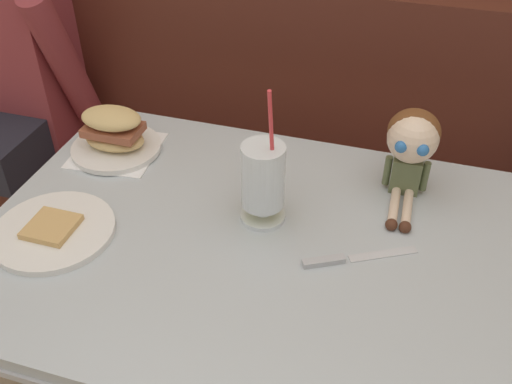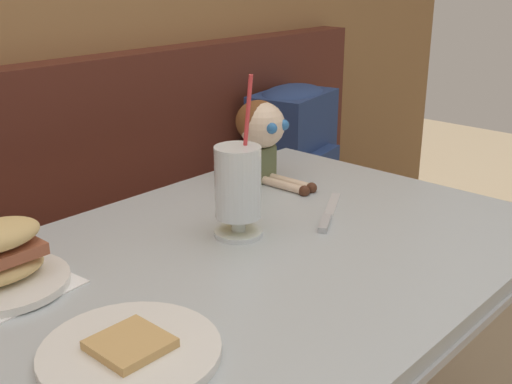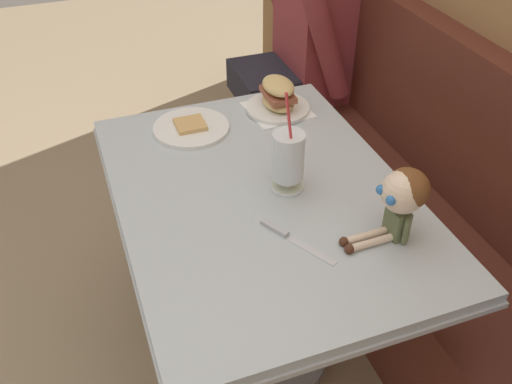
% 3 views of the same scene
% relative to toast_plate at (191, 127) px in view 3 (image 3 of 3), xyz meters
% --- Properties ---
extents(ground_plane, '(8.00, 8.00, 0.00)m').
position_rel_toast_plate_xyz_m(ground_plane, '(0.39, -0.08, -0.75)').
color(ground_plane, '#998466').
extents(booth_bench, '(2.60, 0.48, 1.00)m').
position_rel_toast_plate_xyz_m(booth_bench, '(0.39, 0.73, -0.42)').
color(booth_bench, '#512319').
rests_on(booth_bench, ground).
extents(diner_table, '(1.11, 0.81, 0.74)m').
position_rel_toast_plate_xyz_m(diner_table, '(0.39, 0.10, -0.21)').
color(diner_table, '#B2BCC1').
rests_on(diner_table, ground).
extents(toast_plate, '(0.25, 0.25, 0.03)m').
position_rel_toast_plate_xyz_m(toast_plate, '(0.00, 0.00, 0.00)').
color(toast_plate, white).
rests_on(toast_plate, diner_table).
extents(milkshake_glass, '(0.10, 0.10, 0.32)m').
position_rel_toast_plate_xyz_m(milkshake_glass, '(0.40, 0.18, 0.09)').
color(milkshake_glass, silver).
rests_on(milkshake_glass, diner_table).
extents(sandwich_plate, '(0.22, 0.22, 0.12)m').
position_rel_toast_plate_xyz_m(sandwich_plate, '(-0.02, 0.31, 0.04)').
color(sandwich_plate, white).
rests_on(sandwich_plate, diner_table).
extents(butter_knife, '(0.22, 0.13, 0.01)m').
position_rel_toast_plate_xyz_m(butter_knife, '(0.58, 0.09, -0.00)').
color(butter_knife, silver).
rests_on(butter_knife, diner_table).
extents(seated_doll, '(0.11, 0.22, 0.20)m').
position_rel_toast_plate_xyz_m(seated_doll, '(0.67, 0.36, 0.12)').
color(seated_doll, '#5B6642').
rests_on(seated_doll, diner_table).
extents(diner_patron, '(0.55, 0.48, 0.81)m').
position_rel_toast_plate_xyz_m(diner_patron, '(-0.62, 0.68, -0.01)').
color(diner_patron, maroon).
rests_on(diner_patron, booth_bench).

